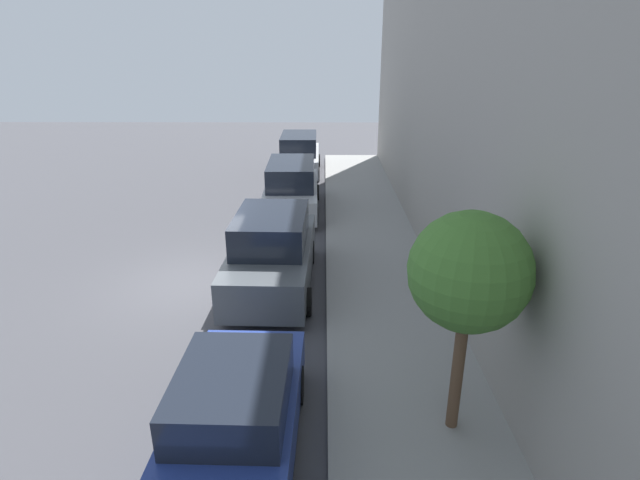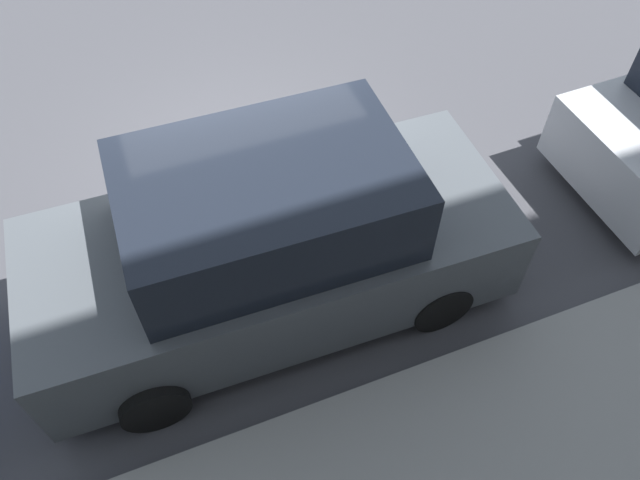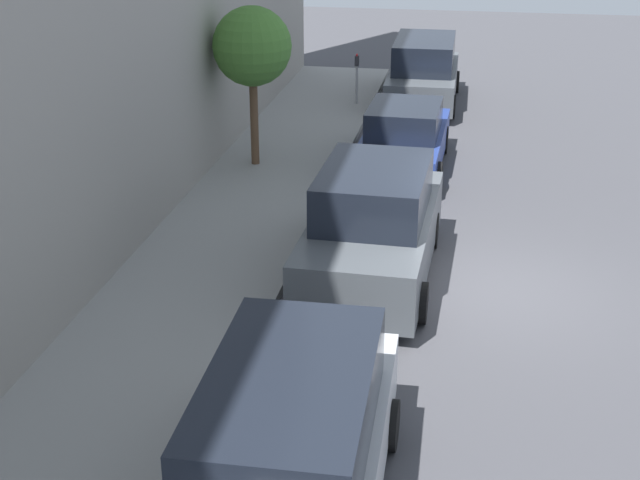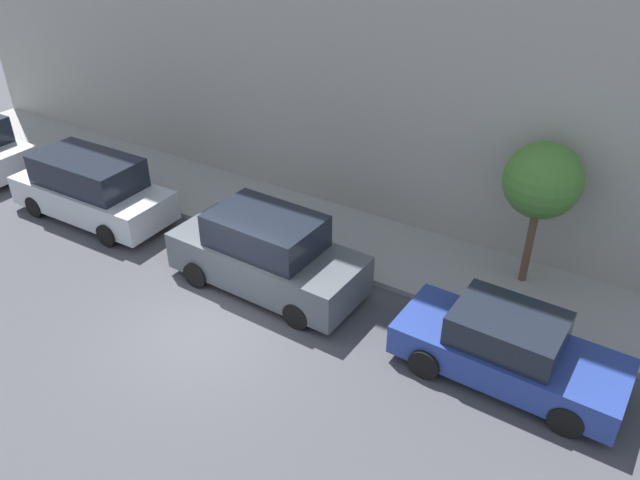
# 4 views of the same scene
# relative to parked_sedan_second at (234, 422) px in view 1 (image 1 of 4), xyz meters

# --- Properties ---
(ground_plane) EXTENTS (60.00, 60.00, 0.00)m
(ground_plane) POSITION_rel_parked_sedan_second_xyz_m (-2.12, 6.06, -0.72)
(ground_plane) COLOR #424247
(sidewalk) EXTENTS (2.92, 32.00, 0.15)m
(sidewalk) POSITION_rel_parked_sedan_second_xyz_m (2.84, 6.06, -0.65)
(sidewalk) COLOR gray
(sidewalk) RESTS_ON ground_plane
(parked_sedan_second) EXTENTS (1.92, 4.54, 1.54)m
(parked_sedan_second) POSITION_rel_parked_sedan_second_xyz_m (0.00, 0.00, 0.00)
(parked_sedan_second) COLOR navy
(parked_sedan_second) RESTS_ON ground_plane
(parked_suv_third) EXTENTS (2.09, 4.85, 1.98)m
(parked_suv_third) POSITION_rel_parked_sedan_second_xyz_m (-0.01, 5.91, 0.21)
(parked_suv_third) COLOR #4C5156
(parked_suv_third) RESTS_ON ground_plane
(parked_minivan_fourth) EXTENTS (2.02, 4.94, 1.90)m
(parked_minivan_fourth) POSITION_rel_parked_sedan_second_xyz_m (0.10, 12.21, 0.20)
(parked_minivan_fourth) COLOR #B7BABF
(parked_minivan_fourth) RESTS_ON ground_plane
(parked_minivan_fifth) EXTENTS (2.02, 4.92, 1.90)m
(parked_minivan_fifth) POSITION_rel_parked_sedan_second_xyz_m (0.09, 18.34, 0.20)
(parked_minivan_fifth) COLOR #B7BABF
(parked_minivan_fifth) RESTS_ON ground_plane
(street_tree) EXTENTS (1.76, 1.76, 3.59)m
(street_tree) POSITION_rel_parked_sedan_second_xyz_m (3.37, 0.63, 2.11)
(street_tree) COLOR brown
(street_tree) RESTS_ON sidewalk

